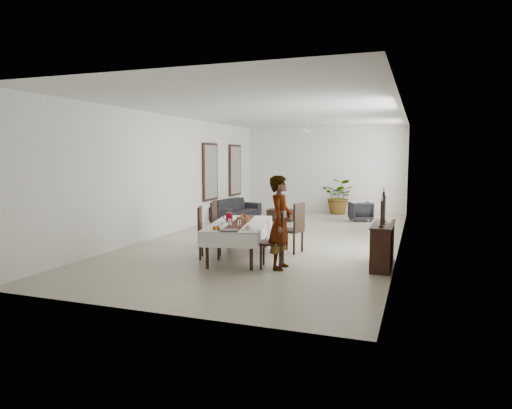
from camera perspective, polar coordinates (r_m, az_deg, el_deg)
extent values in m
cube|color=#B6AE90|center=(11.82, 2.75, -4.18)|extent=(6.00, 12.00, 0.00)
cube|color=white|center=(11.69, 2.83, 11.45)|extent=(6.00, 12.00, 0.02)
cube|color=white|center=(17.47, 8.55, 4.33)|extent=(6.00, 0.02, 3.20)
cube|color=white|center=(6.17, -13.69, 1.29)|extent=(6.00, 0.02, 3.20)
cube|color=white|center=(12.85, -10.15, 3.73)|extent=(0.02, 12.00, 3.20)
cube|color=white|center=(11.15, 17.73, 3.20)|extent=(0.02, 12.00, 3.20)
cube|color=black|center=(9.47, -2.12, -2.53)|extent=(1.39, 2.41, 0.05)
cylinder|color=black|center=(8.58, -6.13, -5.86)|extent=(0.08, 0.08, 0.66)
cylinder|color=black|center=(8.42, -0.60, -6.05)|extent=(0.08, 0.08, 0.66)
cylinder|color=black|center=(10.64, -3.31, -3.51)|extent=(0.08, 0.08, 0.66)
cylinder|color=black|center=(10.52, 1.15, -3.62)|extent=(0.08, 0.08, 0.66)
cube|color=silver|center=(9.46, -2.12, -2.36)|extent=(1.59, 2.62, 0.01)
cube|color=white|center=(9.59, -5.38, -3.09)|extent=(0.51, 2.39, 0.28)
cube|color=white|center=(9.40, 1.21, -3.25)|extent=(0.51, 2.39, 0.28)
cube|color=white|center=(8.31, -3.59, -4.50)|extent=(1.09, 0.24, 0.28)
cube|color=silver|center=(10.67, -0.98, -2.15)|extent=(1.09, 0.24, 0.28)
cube|color=#592719|center=(9.46, -2.12, -2.31)|extent=(0.81, 2.38, 0.00)
cylinder|color=maroon|center=(9.63, -3.36, -1.61)|extent=(0.17, 0.17, 0.19)
torus|color=maroon|center=(9.65, -3.83, -1.61)|extent=(0.11, 0.04, 0.11)
cylinder|color=silver|center=(8.83, -2.10, -2.39)|extent=(0.07, 0.07, 0.16)
cylinder|color=white|center=(8.96, -3.30, -2.28)|extent=(0.07, 0.07, 0.16)
cylinder|color=white|center=(9.49, -1.79, -1.81)|extent=(0.07, 0.07, 0.16)
cylinder|color=white|center=(8.86, -0.96, -2.71)|extent=(0.09, 0.09, 0.06)
cylinder|color=silver|center=(8.86, -0.96, -2.85)|extent=(0.14, 0.14, 0.01)
cylinder|color=silver|center=(9.19, -4.23, -2.40)|extent=(0.09, 0.09, 0.06)
cylinder|color=white|center=(9.19, -4.23, -2.54)|extent=(0.14, 0.14, 0.01)
cylinder|color=silver|center=(8.58, -1.06, -3.13)|extent=(0.23, 0.23, 0.01)
sphere|color=#D4B767|center=(8.58, -1.06, -2.96)|extent=(0.09, 0.09, 0.09)
cylinder|color=white|center=(8.83, -4.74, -2.89)|extent=(0.23, 0.23, 0.01)
cylinder|color=white|center=(10.02, -3.31, -1.82)|extent=(0.23, 0.23, 0.01)
cylinder|color=#3D3D42|center=(8.50, -3.30, -3.22)|extent=(0.34, 0.34, 0.02)
cylinder|color=brown|center=(8.51, -4.71, -3.04)|extent=(0.06, 0.06, 0.07)
cylinder|color=#984916|center=(8.58, -5.24, -2.96)|extent=(0.06, 0.06, 0.07)
cylinder|color=#9C5816|center=(8.66, -4.80, -2.88)|extent=(0.06, 0.06, 0.07)
cylinder|color=brown|center=(9.68, -1.60, -1.85)|extent=(0.28, 0.28, 0.09)
sphere|color=#9C130F|center=(9.68, -1.42, -1.42)|extent=(0.09, 0.09, 0.09)
sphere|color=#4C7322|center=(9.70, -1.80, -1.41)|extent=(0.08, 0.08, 0.08)
cube|color=black|center=(8.59, 2.03, -4.82)|extent=(0.53, 0.53, 0.05)
cylinder|color=black|center=(8.44, 3.14, -6.76)|extent=(0.05, 0.05, 0.45)
cylinder|color=black|center=(8.80, 3.38, -6.23)|extent=(0.05, 0.05, 0.45)
cylinder|color=black|center=(8.48, 0.62, -6.69)|extent=(0.05, 0.05, 0.45)
cylinder|color=black|center=(8.85, 0.96, -6.16)|extent=(0.05, 0.05, 0.45)
cube|color=black|center=(8.52, 3.42, -2.80)|extent=(0.13, 0.46, 0.58)
cube|color=black|center=(10.00, 4.33, -3.25)|extent=(0.56, 0.56, 0.05)
cylinder|color=black|center=(9.79, 4.77, -4.97)|extent=(0.06, 0.06, 0.46)
cylinder|color=black|center=(10.12, 5.79, -4.62)|extent=(0.06, 0.06, 0.46)
cylinder|color=black|center=(9.97, 2.84, -4.76)|extent=(0.06, 0.06, 0.46)
cylinder|color=black|center=(10.29, 3.90, -4.42)|extent=(0.06, 0.06, 0.46)
cube|color=black|center=(9.85, 5.42, -1.53)|extent=(0.15, 0.46, 0.59)
cube|color=black|center=(9.43, -5.77, -3.88)|extent=(0.58, 0.58, 0.05)
cylinder|color=black|center=(9.68, -6.74, -5.15)|extent=(0.06, 0.06, 0.45)
cylinder|color=black|center=(9.32, -7.01, -5.59)|extent=(0.06, 0.06, 0.45)
cylinder|color=black|center=(9.64, -4.54, -5.17)|extent=(0.06, 0.06, 0.45)
cylinder|color=black|center=(9.28, -4.72, -5.61)|extent=(0.06, 0.06, 0.45)
cube|color=black|center=(9.41, -7.04, -2.01)|extent=(0.19, 0.44, 0.58)
cube|color=black|center=(10.63, -4.26, -2.83)|extent=(0.51, 0.51, 0.05)
cylinder|color=black|center=(10.88, -4.94, -3.92)|extent=(0.05, 0.05, 0.44)
cylinder|color=black|center=(10.54, -5.45, -4.25)|extent=(0.05, 0.05, 0.44)
cylinder|color=black|center=(10.80, -3.09, -3.99)|extent=(0.05, 0.05, 0.44)
cylinder|color=black|center=(10.45, -3.54, -4.33)|extent=(0.05, 0.05, 0.44)
cube|color=black|center=(10.64, -5.32, -1.20)|extent=(0.11, 0.44, 0.56)
imported|color=gray|center=(8.48, 3.08, -2.25)|extent=(0.43, 0.64, 1.74)
cube|color=black|center=(9.02, 15.55, -5.00)|extent=(0.36, 1.34, 0.80)
cube|color=black|center=(8.95, 15.62, -2.39)|extent=(0.39, 1.39, 0.03)
cylinder|color=black|center=(8.46, 15.38, -2.68)|extent=(0.09, 0.09, 0.03)
cylinder|color=black|center=(8.43, 15.43, -1.09)|extent=(0.04, 0.04, 0.45)
cylinder|color=silver|center=(8.40, 15.48, 0.67)|extent=(0.03, 0.03, 0.07)
cylinder|color=black|center=(8.81, 15.56, -2.34)|extent=(0.09, 0.09, 0.03)
cylinder|color=black|center=(8.77, 15.62, -0.38)|extent=(0.04, 0.04, 0.58)
cylinder|color=silver|center=(8.74, 15.68, 1.75)|extent=(0.03, 0.03, 0.07)
cylinder|color=black|center=(9.16, 15.73, -2.03)|extent=(0.09, 0.09, 0.03)
cylinder|color=black|center=(9.13, 15.77, -0.42)|extent=(0.04, 0.04, 0.49)
cylinder|color=silver|center=(9.11, 15.82, 1.34)|extent=(0.03, 0.03, 0.07)
imported|color=#252327|center=(15.56, -2.63, -0.52)|extent=(1.23, 2.32, 0.64)
imported|color=#2C292E|center=(15.26, 12.95, -0.84)|extent=(0.90, 0.91, 0.63)
cube|color=black|center=(14.97, 3.15, -1.32)|extent=(0.84, 0.56, 0.37)
imported|color=#315923|center=(16.96, 10.39, 1.02)|extent=(1.34, 1.21, 1.29)
cube|color=black|center=(14.78, -5.76, 4.08)|extent=(0.06, 1.05, 1.85)
cube|color=silver|center=(14.76, -5.64, 4.07)|extent=(0.01, 0.90, 1.70)
cube|color=black|center=(16.69, -2.65, 4.32)|extent=(0.06, 1.05, 1.85)
cube|color=silver|center=(16.68, -2.54, 4.32)|extent=(0.01, 0.90, 1.70)
cylinder|color=white|center=(14.57, 6.31, 9.95)|extent=(0.04, 0.04, 0.20)
cylinder|color=white|center=(14.56, 6.30, 9.16)|extent=(0.16, 0.16, 0.08)
cube|color=silver|center=(14.90, 6.62, 9.08)|extent=(0.10, 0.55, 0.01)
cube|color=white|center=(14.22, 5.97, 9.24)|extent=(0.10, 0.55, 0.01)
cube|color=silver|center=(14.48, 7.67, 9.16)|extent=(0.55, 0.10, 0.01)
cube|color=white|center=(14.64, 4.95, 9.16)|extent=(0.55, 0.10, 0.01)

